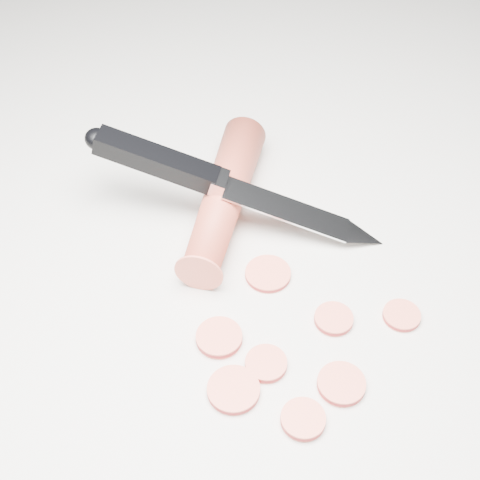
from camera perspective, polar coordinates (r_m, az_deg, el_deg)
ground at (r=0.58m, az=-0.21°, el=-5.48°), size 2.40×2.40×0.00m
carrot at (r=0.63m, az=-1.35°, el=3.73°), size 0.17×0.15×0.04m
carrot_slice_0 at (r=0.53m, az=-0.56°, el=-12.66°), size 0.04×0.04×0.01m
carrot_slice_1 at (r=0.55m, az=-1.79°, el=-8.32°), size 0.04×0.04×0.01m
carrot_slice_2 at (r=0.59m, az=2.40°, el=-2.90°), size 0.04×0.04×0.01m
carrot_slice_3 at (r=0.57m, az=8.00°, el=-6.68°), size 0.03×0.03×0.01m
carrot_slice_4 at (r=0.58m, az=13.63°, el=-6.27°), size 0.03×0.03×0.01m
carrot_slice_5 at (r=0.54m, az=2.24°, el=-10.50°), size 0.03×0.03×0.01m
carrot_slice_6 at (r=0.52m, az=5.41°, el=-14.98°), size 0.03×0.03×0.01m
carrot_slice_7 at (r=0.54m, az=8.64°, el=-12.04°), size 0.04×0.04×0.01m
kitchen_knife at (r=0.61m, az=-0.32°, el=4.67°), size 0.20×0.24×0.09m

